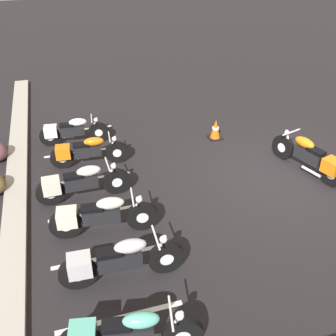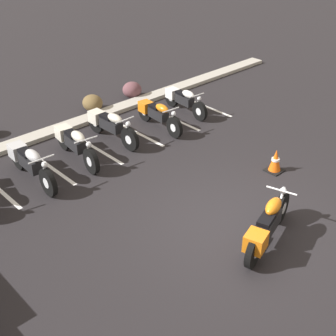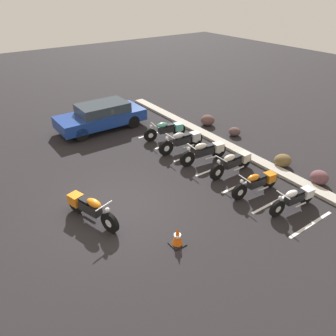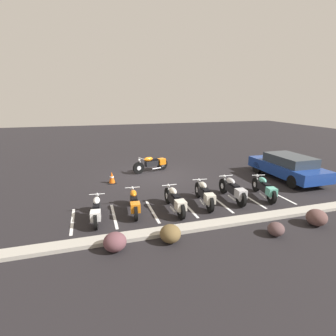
{
  "view_description": "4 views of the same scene",
  "coord_description": "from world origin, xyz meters",
  "views": [
    {
      "loc": [
        -7.14,
        5.01,
        5.46
      ],
      "look_at": [
        0.35,
        2.78,
        0.56
      ],
      "focal_mm": 42.0,
      "sensor_mm": 36.0,
      "label": 1
    },
    {
      "loc": [
        -6.3,
        -4.78,
        6.02
      ],
      "look_at": [
        -0.08,
        1.88,
        0.59
      ],
      "focal_mm": 50.0,
      "sensor_mm": 36.0,
      "label": 2
    },
    {
      "loc": [
        7.96,
        -3.58,
        6.55
      ],
      "look_at": [
        -0.63,
        2.56,
        0.44
      ],
      "focal_mm": 35.0,
      "sensor_mm": 36.0,
      "label": 3
    },
    {
      "loc": [
        3.36,
        13.45,
        4.1
      ],
      "look_at": [
        -0.03,
        2.23,
        0.98
      ],
      "focal_mm": 28.0,
      "sensor_mm": 36.0,
      "label": 4
    }
  ],
  "objects": [
    {
      "name": "landscape_rock_0",
      "position": [
        -1.95,
        7.42,
        0.21
      ],
      "size": [
        0.75,
        0.75,
        0.41
      ],
      "primitive_type": "ellipsoid",
      "rotation": [
        0.0,
        0.0,
        0.72
      ],
      "color": "#4F3A3B",
      "rests_on": "ground"
    },
    {
      "name": "stall_line_1",
      "position": [
        -2.97,
        4.57,
        0.0
      ],
      "size": [
        0.1,
        2.1,
        0.0
      ],
      "primitive_type": "cube",
      "color": "white",
      "rests_on": "ground"
    },
    {
      "name": "parked_bike_0",
      "position": [
        -3.59,
        4.61,
        0.44
      ],
      "size": [
        0.73,
        2.09,
        0.83
      ],
      "rotation": [
        0.0,
        0.0,
        -1.76
      ],
      "color": "black",
      "rests_on": "ground"
    },
    {
      "name": "landscape_rock_1",
      "position": [
        2.9,
        6.83,
        0.26
      ],
      "size": [
        0.82,
        0.82,
        0.53
      ],
      "primitive_type": "ellipsoid",
      "rotation": [
        0.0,
        0.0,
        1.92
      ],
      "color": "brown",
      "rests_on": "ground"
    },
    {
      "name": "ground",
      "position": [
        0.0,
        0.0,
        0.0
      ],
      "size": [
        60.0,
        60.0,
        0.0
      ],
      "primitive_type": "plane",
      "color": "black"
    },
    {
      "name": "stall_line_0",
      "position": [
        -4.39,
        4.57,
        0.0
      ],
      "size": [
        0.1,
        2.1,
        0.0
      ],
      "primitive_type": "cube",
      "color": "white",
      "rests_on": "ground"
    },
    {
      "name": "stall_line_2",
      "position": [
        -1.55,
        4.57,
        0.0
      ],
      "size": [
        0.1,
        2.1,
        0.0
      ],
      "primitive_type": "cube",
      "color": "white",
      "rests_on": "ground"
    },
    {
      "name": "parked_bike_1",
      "position": [
        -2.16,
        4.47,
        0.47
      ],
      "size": [
        0.63,
        2.24,
        0.88
      ],
      "rotation": [
        0.0,
        0.0,
        -1.62
      ],
      "color": "black",
      "rests_on": "ground"
    },
    {
      "name": "parked_bike_2",
      "position": [
        -0.83,
        4.59,
        0.46
      ],
      "size": [
        0.66,
        2.19,
        0.86
      ],
      "rotation": [
        0.0,
        0.0,
        -1.69
      ],
      "color": "black",
      "rests_on": "ground"
    },
    {
      "name": "parked_bike_5",
      "position": [
        3.3,
        4.81,
        0.41
      ],
      "size": [
        0.56,
        1.96,
        0.77
      ],
      "rotation": [
        0.0,
        0.0,
        -1.66
      ],
      "color": "black",
      "rests_on": "ground"
    },
    {
      "name": "stall_line_5",
      "position": [
        2.71,
        4.57,
        0.0
      ],
      "size": [
        0.1,
        2.1,
        0.0
      ],
      "primitive_type": "cube",
      "color": "white",
      "rests_on": "ground"
    },
    {
      "name": "car_blue",
      "position": [
        -6.43,
        2.63,
        0.68
      ],
      "size": [
        1.8,
        4.3,
        1.29
      ],
      "rotation": [
        0.0,
        0.0,
        -1.57
      ],
      "color": "black",
      "rests_on": "ground"
    },
    {
      "name": "stall_line_3",
      "position": [
        -0.13,
        4.57,
        0.0
      ],
      "size": [
        0.1,
        2.1,
        0.0
      ],
      "primitive_type": "cube",
      "color": "white",
      "rests_on": "ground"
    },
    {
      "name": "stall_line_4",
      "position": [
        1.29,
        4.57,
        0.0
      ],
      "size": [
        0.1,
        2.1,
        0.0
      ],
      "primitive_type": "cube",
      "color": "white",
      "rests_on": "ground"
    },
    {
      "name": "motorcycle_orange_featured",
      "position": [
        -0.03,
        -0.86,
        0.47
      ],
      "size": [
        2.18,
        0.92,
        0.88
      ],
      "rotation": [
        0.0,
        0.0,
        0.29
      ],
      "color": "black",
      "rests_on": "ground"
    },
    {
      "name": "stall_line_6",
      "position": [
        4.13,
        4.57,
        0.0
      ],
      "size": [
        0.1,
        2.1,
        0.0
      ],
      "primitive_type": "cube",
      "color": "white",
      "rests_on": "ground"
    },
    {
      "name": "landscape_rock_2",
      "position": [
        1.29,
        6.83,
        0.26
      ],
      "size": [
        0.77,
        0.83,
        0.51
      ],
      "primitive_type": "ellipsoid",
      "rotation": [
        0.0,
        0.0,
        1.33
      ],
      "color": "brown",
      "rests_on": "ground"
    },
    {
      "name": "traffic_cone",
      "position": [
        2.43,
        0.69,
        0.28
      ],
      "size": [
        0.4,
        0.4,
        0.59
      ],
      "color": "black",
      "rests_on": "ground"
    },
    {
      "name": "landscape_rock_3",
      "position": [
        -3.69,
        7.24,
        0.27
      ],
      "size": [
        0.96,
        0.95,
        0.54
      ],
      "primitive_type": "ellipsoid",
      "rotation": [
        0.0,
        0.0,
        0.63
      ],
      "color": "brown",
      "rests_on": "ground"
    },
    {
      "name": "concrete_curb",
      "position": [
        0.0,
        6.3,
        0.06
      ],
      "size": [
        18.0,
        0.5,
        0.12
      ],
      "primitive_type": "cube",
      "color": "#A8A399",
      "rests_on": "ground"
    },
    {
      "name": "parked_bike_3",
      "position": [
        0.49,
        4.85,
        0.45
      ],
      "size": [
        0.6,
        2.15,
        0.85
      ],
      "rotation": [
        0.0,
        0.0,
        -1.56
      ],
      "color": "black",
      "rests_on": "ground"
    },
    {
      "name": "parked_bike_4",
      "position": [
        1.97,
        4.54,
        0.42
      ],
      "size": [
        0.57,
        2.02,
        0.8
      ],
      "rotation": [
        0.0,
        0.0,
        -1.66
      ],
      "color": "black",
      "rests_on": "ground"
    }
  ]
}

